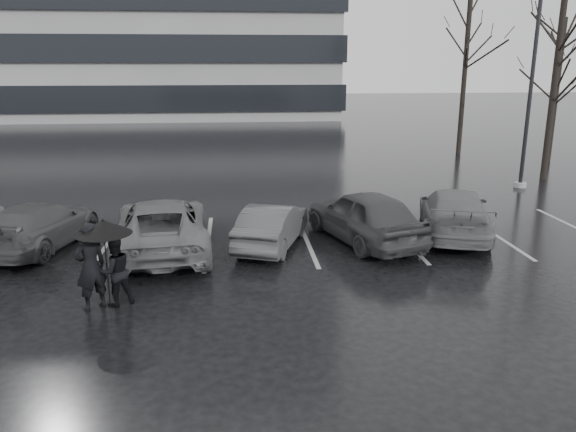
# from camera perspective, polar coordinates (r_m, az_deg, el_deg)

# --- Properties ---
(ground) EXTENTS (160.00, 160.00, 0.00)m
(ground) POSITION_cam_1_polar(r_m,az_deg,el_deg) (13.78, 0.69, -5.50)
(ground) COLOR black
(ground) RESTS_ON ground
(car_main) EXTENTS (3.03, 4.73, 1.50)m
(car_main) POSITION_cam_1_polar(r_m,az_deg,el_deg) (15.88, 7.78, 0.03)
(car_main) COLOR black
(car_main) RESTS_ON ground
(car_west_a) EXTENTS (2.37, 3.82, 1.19)m
(car_west_a) POSITION_cam_1_polar(r_m,az_deg,el_deg) (15.39, -1.63, -0.93)
(car_west_a) COLOR #2A292C
(car_west_a) RESTS_ON ground
(car_west_b) EXTENTS (2.88, 5.33, 1.42)m
(car_west_b) POSITION_cam_1_polar(r_m,az_deg,el_deg) (15.33, -12.71, -0.93)
(car_west_b) COLOR #48494B
(car_west_b) RESTS_ON ground
(car_west_c) EXTENTS (2.66, 4.63, 1.26)m
(car_west_c) POSITION_cam_1_polar(r_m,az_deg,el_deg) (16.69, -23.96, -0.85)
(car_west_c) COLOR black
(car_west_c) RESTS_ON ground
(car_east) EXTENTS (3.17, 5.00, 1.35)m
(car_east) POSITION_cam_1_polar(r_m,az_deg,el_deg) (17.13, 16.55, 0.39)
(car_east) COLOR #48494B
(car_east) RESTS_ON ground
(pedestrian_left) EXTENTS (0.80, 0.77, 1.84)m
(pedestrian_left) POSITION_cam_1_polar(r_m,az_deg,el_deg) (12.06, -19.43, -4.86)
(pedestrian_left) COLOR black
(pedestrian_left) RESTS_ON ground
(pedestrian_right) EXTENTS (0.90, 0.84, 1.47)m
(pedestrian_right) POSITION_cam_1_polar(r_m,az_deg,el_deg) (12.18, -17.17, -5.38)
(pedestrian_right) COLOR black
(pedestrian_right) RESTS_ON ground
(umbrella) EXTENTS (1.12, 1.12, 1.90)m
(umbrella) POSITION_cam_1_polar(r_m,az_deg,el_deg) (11.78, -18.26, -1.08)
(umbrella) COLOR black
(umbrella) RESTS_ON ground
(lamp_post) EXTENTS (0.49, 0.49, 8.87)m
(lamp_post) POSITION_cam_1_polar(r_m,az_deg,el_deg) (24.29, 23.47, 12.12)
(lamp_post) COLOR #949497
(lamp_post) RESTS_ON ground
(stall_stripes) EXTENTS (19.72, 5.00, 0.00)m
(stall_stripes) POSITION_cam_1_polar(r_m,az_deg,el_deg) (16.08, -3.13, -2.44)
(stall_stripes) COLOR #9D9DA0
(stall_stripes) RESTS_ON ground
(tree_east) EXTENTS (0.26, 0.26, 8.00)m
(tree_east) POSITION_cam_1_polar(r_m,az_deg,el_deg) (26.48, 25.42, 11.94)
(tree_east) COLOR black
(tree_east) RESTS_ON ground
(tree_ne) EXTENTS (0.26, 0.26, 7.00)m
(tree_ne) POSITION_cam_1_polar(r_m,az_deg,el_deg) (31.21, 25.58, 11.30)
(tree_ne) COLOR black
(tree_ne) RESTS_ON ground
(tree_north) EXTENTS (0.26, 0.26, 8.50)m
(tree_north) POSITION_cam_1_polar(r_m,az_deg,el_deg) (32.30, 17.49, 13.49)
(tree_north) COLOR black
(tree_north) RESTS_ON ground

